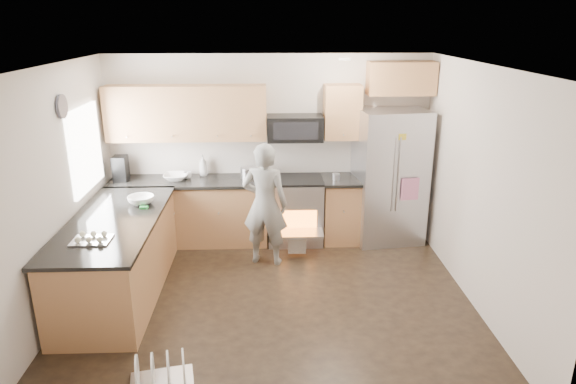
{
  "coord_description": "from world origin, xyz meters",
  "views": [
    {
      "loc": [
        -0.01,
        -5.13,
        3.03
      ],
      "look_at": [
        0.2,
        0.5,
        1.13
      ],
      "focal_mm": 32.0,
      "sensor_mm": 36.0,
      "label": 1
    }
  ],
  "objects_px": {
    "refrigerator": "(389,176)",
    "person": "(265,204)",
    "stove_range": "(295,196)",
    "dish_rack": "(161,378)"
  },
  "relations": [
    {
      "from": "refrigerator",
      "to": "dish_rack",
      "type": "bearing_deg",
      "value": -137.55
    },
    {
      "from": "stove_range",
      "to": "dish_rack",
      "type": "relative_size",
      "value": 2.91
    },
    {
      "from": "stove_range",
      "to": "person",
      "type": "height_order",
      "value": "stove_range"
    },
    {
      "from": "refrigerator",
      "to": "dish_rack",
      "type": "distance_m",
      "value": 4.16
    },
    {
      "from": "person",
      "to": "stove_range",
      "type": "bearing_deg",
      "value": -108.16
    },
    {
      "from": "refrigerator",
      "to": "person",
      "type": "height_order",
      "value": "refrigerator"
    },
    {
      "from": "person",
      "to": "refrigerator",
      "type": "bearing_deg",
      "value": -145.06
    },
    {
      "from": "refrigerator",
      "to": "stove_range",
      "type": "bearing_deg",
      "value": 173.13
    },
    {
      "from": "dish_rack",
      "to": "person",
      "type": "bearing_deg",
      "value": 69.57
    },
    {
      "from": "stove_range",
      "to": "person",
      "type": "bearing_deg",
      "value": -121.26
    }
  ]
}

